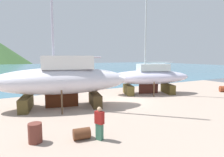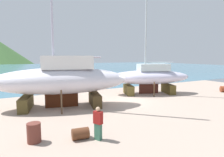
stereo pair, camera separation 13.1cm
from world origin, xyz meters
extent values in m
plane|color=tan|center=(0.00, -2.75, 0.00)|extent=(40.42, 40.42, 0.00)
cube|color=teal|center=(0.00, 52.19, 0.00)|extent=(161.68, 91.25, 0.01)
cube|color=#4E4120|center=(-8.09, 1.29, 0.50)|extent=(1.34, 2.86, 1.00)
cube|color=#47351D|center=(-2.95, 0.03, 0.50)|extent=(1.34, 2.86, 1.00)
cylinder|color=brown|center=(-5.98, -1.19, 0.86)|extent=(0.12, 0.12, 1.72)
cylinder|color=#4B3A20|center=(-5.07, 2.51, 0.86)|extent=(0.12, 0.12, 1.72)
ellipsoid|color=silver|center=(-5.52, 0.66, 2.13)|extent=(11.12, 5.89, 2.06)
cube|color=#431B0B|center=(-5.52, 0.66, 0.38)|extent=(2.49, 0.68, 1.44)
cube|color=white|center=(-5.01, 0.53, 3.57)|extent=(4.20, 2.93, 1.03)
cylinder|color=beige|center=(-4.23, 0.34, 3.96)|extent=(3.63, 1.01, 0.13)
cube|color=brown|center=(2.00, 2.51, 0.50)|extent=(1.45, 2.43, 0.99)
cube|color=brown|center=(6.23, 0.99, 0.50)|extent=(1.45, 2.43, 0.99)
cylinder|color=brown|center=(3.57, 0.24, 0.76)|extent=(0.12, 0.12, 1.52)
cylinder|color=brown|center=(4.66, 3.26, 0.76)|extent=(0.12, 0.12, 1.52)
ellipsoid|color=silver|center=(4.11, 1.75, 1.81)|extent=(9.43, 5.77, 1.50)
cube|color=#4D2118|center=(4.11, 1.75, 0.54)|extent=(2.05, 0.80, 1.05)
cube|color=silver|center=(4.54, 1.60, 2.86)|extent=(3.63, 2.74, 0.75)
cylinder|color=#B6C1C3|center=(3.69, 1.90, 8.86)|extent=(0.17, 0.17, 12.75)
cylinder|color=silver|center=(5.17, 1.37, 3.39)|extent=(3.00, 1.17, 0.12)
cube|color=#356851|center=(-5.38, -6.12, 0.40)|extent=(0.33, 0.39, 0.81)
cube|color=maroon|center=(-5.38, -6.12, 1.11)|extent=(0.41, 0.50, 0.61)
sphere|color=tan|center=(-5.38, -6.12, 1.53)|extent=(0.22, 0.22, 0.22)
cylinder|color=brown|center=(12.39, -1.61, 0.34)|extent=(1.15, 1.11, 0.68)
cylinder|color=#59311C|center=(-6.12, -5.65, 0.28)|extent=(0.87, 0.65, 0.56)
cylinder|color=brown|center=(-8.15, -4.95, 0.46)|extent=(0.79, 0.79, 0.93)
camera|label=1|loc=(-9.01, -14.07, 4.01)|focal=30.13mm
camera|label=2|loc=(-8.90, -14.13, 4.01)|focal=30.13mm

